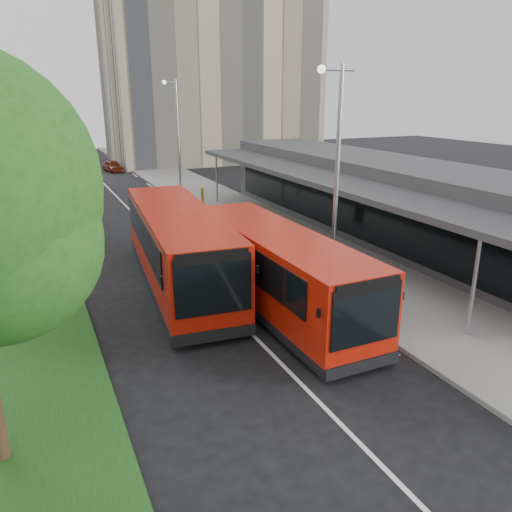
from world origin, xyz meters
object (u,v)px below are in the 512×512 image
Objects in this scene: lamp_post_near at (335,168)px; bus_second at (178,248)px; bus_main at (277,271)px; car_near at (113,166)px; litter_bin at (268,223)px; lamp_post_far at (177,131)px; bollard at (202,196)px; car_far at (68,159)px.

lamp_post_near is 6.61m from bus_second.
bus_second is at bearing 123.68° from bus_main.
bus_second is 32.35m from car_near.
litter_bin is (6.37, 5.25, -0.91)m from bus_second.
litter_bin is at bearing -83.26° from lamp_post_far.
bollard is 26.90m from car_far.
lamp_post_far is 2.54× the size of car_far.
bus_second is at bearing -140.53° from litter_bin.
litter_bin is 0.31× the size of car_near.
bus_second reaches higher than bollard.
lamp_post_near is 0.81× the size of bus_main.
car_near is (0.31, 35.80, -0.89)m from bus_main.
lamp_post_near is at bearing -96.23° from car_near.
car_near is (-2.87, 18.45, -0.14)m from bollard.
litter_bin is 8.56m from bollard.
lamp_post_near reaches higher than litter_bin.
lamp_post_near reaches higher than bus_main.
bus_second is 39.94m from car_far.
car_far is (-5.67, 22.90, -4.20)m from lamp_post_far.
car_far is (-5.67, 42.90, -4.20)m from lamp_post_near.
lamp_post_far is 8.07× the size of litter_bin.
litter_bin is (3.94, 8.83, -0.79)m from bus_main.
lamp_post_far is 0.81× the size of bus_main.
lamp_post_near is 9.28m from litter_bin.
litter_bin reaches higher than car_far.
lamp_post_far reaches higher than bus_main.
lamp_post_far reaches higher than bus_second.
litter_bin is 27.22m from car_near.
lamp_post_near is 8.07× the size of litter_bin.
lamp_post_far is 7.48× the size of bollard.
bollard is at bearing 87.84° from lamp_post_near.
bus_main is 3.15× the size of car_far.
lamp_post_far reaches higher than litter_bin.
car_far is at bearing 101.51° from litter_bin.
car_near is 1.02× the size of car_far.
lamp_post_near is at bearing -25.57° from bus_second.
bollard is 0.34× the size of car_far.
bus_second is 3.46× the size of car_far.
car_near is at bearing 98.36° from lamp_post_far.
bus_main is at bearing -100.38° from bollard.
car_near is at bearing 93.63° from lamp_post_near.
lamp_post_far is at bearing 96.74° from litter_bin.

